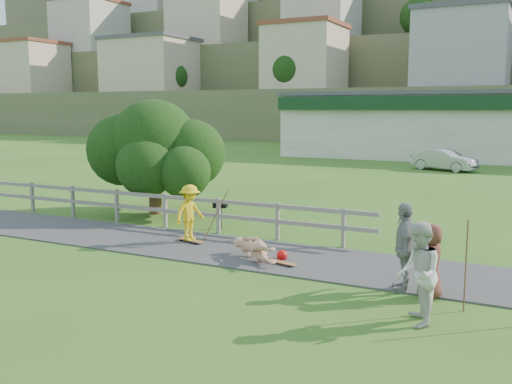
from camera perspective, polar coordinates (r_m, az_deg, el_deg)
ground at (r=13.95m, az=-3.55°, el=-7.55°), size 260.00×260.00×0.00m
path at (r=15.21m, az=-0.68°, el=-6.11°), size 34.00×3.00×0.04m
fence at (r=19.00m, az=-10.58°, el=-1.16°), size 15.05×0.10×1.10m
strip_mall at (r=46.61m, az=23.48°, el=6.16°), size 32.50×10.75×5.10m
hillside at (r=103.64m, az=23.58°, el=13.56°), size 220.00×67.00×47.50m
skater_rider at (r=16.27m, az=-6.62°, el=-2.41°), size 0.80×1.13×1.59m
skater_fallen at (r=14.41m, az=-0.14°, el=-5.70°), size 1.35×1.68×0.64m
spectator_a at (r=10.55m, az=15.92°, el=-7.88°), size 0.96×1.08×1.86m
spectator_b at (r=12.36m, az=14.60°, el=-5.36°), size 0.70×1.19×1.89m
spectator_c at (r=12.08m, az=17.08°, el=-6.65°), size 0.52×0.77×1.54m
car_silver at (r=37.17m, az=18.30°, el=3.08°), size 4.27×2.69×1.33m
tree at (r=20.98m, az=-10.11°, el=2.41°), size 5.00×5.00×3.38m
bbq at (r=18.22m, az=-3.58°, el=-2.28°), size 0.49×0.42×0.92m
longboard_rider at (r=16.43m, az=-6.58°, el=-4.96°), size 0.94×0.44×0.10m
longboard_fallen at (r=14.06m, az=2.61°, el=-7.23°), size 0.82×0.37×0.09m
helmet at (r=14.51m, az=2.62°, el=-6.34°), size 0.28×0.28×0.28m
pole_rider at (r=16.27m, az=-4.09°, el=-2.07°), size 0.03×0.03×1.76m
pole_spec_left at (r=11.49m, az=20.24°, el=-6.96°), size 0.03×0.03×1.78m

